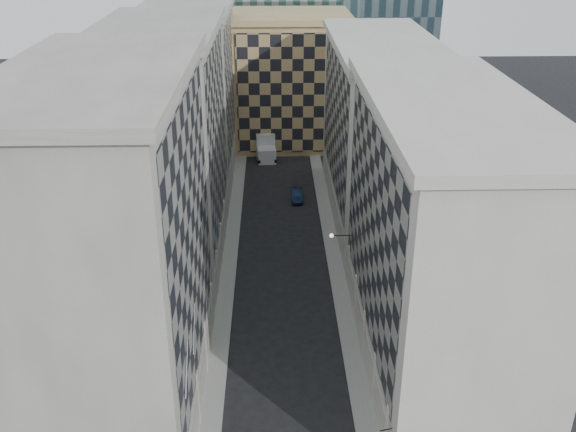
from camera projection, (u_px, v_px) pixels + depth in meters
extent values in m
cube|color=gray|center=(229.00, 264.00, 63.35)|extent=(1.50, 100.00, 0.15)
cube|color=gray|center=(335.00, 263.00, 63.61)|extent=(1.50, 100.00, 0.15)
cube|color=gray|center=(116.00, 257.00, 41.16)|extent=(10.00, 22.00, 23.00)
cube|color=gray|center=(191.00, 236.00, 40.63)|extent=(0.25, 19.36, 18.00)
cube|color=gray|center=(200.00, 378.00, 45.52)|extent=(0.45, 21.12, 3.20)
cube|color=gray|center=(92.00, 73.00, 36.07)|extent=(10.80, 22.80, 0.70)
cylinder|color=gray|center=(193.00, 398.00, 42.78)|extent=(0.90, 0.90, 4.40)
cylinder|color=gray|center=(201.00, 348.00, 47.74)|extent=(0.90, 0.90, 4.40)
cylinder|color=gray|center=(207.00, 307.00, 52.71)|extent=(0.90, 0.90, 4.40)
cube|color=gray|center=(166.00, 150.00, 61.24)|extent=(10.00, 22.00, 22.00)
cube|color=gray|center=(217.00, 134.00, 60.71)|extent=(0.25, 19.36, 17.00)
cube|color=gray|center=(221.00, 237.00, 65.39)|extent=(0.45, 21.12, 3.20)
cube|color=gray|center=(156.00, 28.00, 56.37)|extent=(10.80, 22.80, 0.70)
cylinder|color=gray|center=(213.00, 273.00, 57.67)|extent=(0.90, 0.90, 4.40)
cylinder|color=gray|center=(217.00, 244.00, 62.64)|extent=(0.90, 0.90, 4.40)
cylinder|color=gray|center=(221.00, 220.00, 67.61)|extent=(0.90, 0.90, 4.40)
cylinder|color=gray|center=(224.00, 199.00, 72.57)|extent=(0.90, 0.90, 4.40)
cube|color=gray|center=(192.00, 96.00, 81.32)|extent=(10.00, 22.00, 21.00)
cube|color=gray|center=(230.00, 84.00, 80.79)|extent=(0.25, 19.36, 16.00)
cube|color=gray|center=(232.00, 161.00, 85.25)|extent=(0.45, 21.12, 3.20)
cube|color=gray|center=(186.00, 6.00, 76.66)|extent=(10.80, 22.80, 0.70)
cylinder|color=gray|center=(227.00, 180.00, 77.54)|extent=(0.90, 0.90, 4.40)
cylinder|color=gray|center=(230.00, 164.00, 82.51)|extent=(0.90, 0.90, 4.40)
cylinder|color=gray|center=(232.00, 150.00, 87.47)|extent=(0.90, 0.90, 4.40)
cylinder|color=gray|center=(234.00, 137.00, 92.44)|extent=(0.90, 0.90, 4.40)
cube|color=#B5B1A6|center=(439.00, 245.00, 45.95)|extent=(10.00, 26.00, 20.00)
cube|color=gray|center=(372.00, 227.00, 45.18)|extent=(0.25, 22.88, 15.00)
cube|color=#B5B1A6|center=(366.00, 341.00, 49.43)|extent=(0.45, 24.96, 3.20)
cube|color=#B5B1A6|center=(455.00, 103.00, 41.51)|extent=(10.80, 26.80, 0.70)
cylinder|color=#B5B1A6|center=(379.00, 380.00, 44.48)|extent=(0.90, 0.90, 4.40)
cylinder|color=#B5B1A6|center=(368.00, 335.00, 49.18)|extent=(0.90, 0.90, 4.40)
cylinder|color=#B5B1A6|center=(360.00, 298.00, 53.87)|extent=(0.90, 0.90, 4.40)
cylinder|color=#B5B1A6|center=(352.00, 267.00, 58.57)|extent=(0.90, 0.90, 4.40)
cube|color=#B5B1A6|center=(380.00, 134.00, 70.54)|extent=(10.00, 28.00, 19.00)
cube|color=gray|center=(336.00, 121.00, 69.78)|extent=(0.25, 24.64, 14.00)
cube|color=#B5B1A6|center=(334.00, 200.00, 73.81)|extent=(0.45, 26.88, 3.20)
cube|color=#B5B1A6|center=(385.00, 43.00, 66.32)|extent=(10.80, 28.80, 0.70)
cube|color=tan|center=(291.00, 82.00, 94.01)|extent=(16.00, 14.00, 18.00)
cube|color=tan|center=(292.00, 95.00, 87.60)|extent=(15.20, 0.25, 16.50)
cube|color=tan|center=(291.00, 16.00, 89.98)|extent=(16.80, 14.80, 0.80)
cube|color=#2B2721|center=(276.00, 31.00, 104.46)|extent=(6.00, 6.00, 28.00)
cylinder|color=gray|center=(187.00, 370.00, 36.46)|extent=(0.10, 2.33, 2.33)
cylinder|color=gray|center=(194.00, 329.00, 40.07)|extent=(0.10, 2.33, 2.33)
cylinder|color=black|center=(342.00, 235.00, 55.56)|extent=(1.80, 0.08, 0.08)
sphere|color=#FFE5B2|center=(332.00, 236.00, 55.54)|extent=(0.36, 0.36, 0.36)
cube|color=silver|center=(267.00, 155.00, 89.15)|extent=(2.72, 2.92, 2.04)
cube|color=silver|center=(265.00, 143.00, 91.48)|extent=(2.95, 4.29, 3.52)
cylinder|color=black|center=(259.00, 161.00, 88.44)|extent=(0.43, 1.05, 1.02)
cylinder|color=black|center=(275.00, 160.00, 88.67)|extent=(0.43, 1.05, 1.02)
cylinder|color=black|center=(256.00, 148.00, 93.13)|extent=(0.43, 1.05, 1.02)
cylinder|color=black|center=(272.00, 148.00, 93.35)|extent=(0.43, 1.05, 1.02)
imported|color=#0E1B36|center=(297.00, 195.00, 77.43)|extent=(1.42, 3.90, 1.28)
cylinder|color=black|center=(386.00, 430.00, 37.47)|extent=(0.76, 0.22, 0.06)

